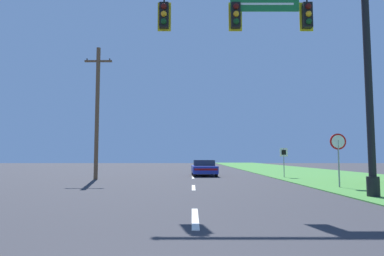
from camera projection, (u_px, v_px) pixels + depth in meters
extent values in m
cube|color=#428438|center=(304.00, 172.00, 32.00)|extent=(10.00, 110.00, 0.04)
cube|color=silver|center=(194.00, 218.00, 8.06)|extent=(0.16, 2.80, 0.01)
cube|color=silver|center=(193.00, 188.00, 16.03)|extent=(0.16, 2.80, 0.01)
cube|color=silver|center=(192.00, 178.00, 24.00)|extent=(0.16, 2.80, 0.01)
cube|color=silver|center=(192.00, 172.00, 31.97)|extent=(0.16, 2.80, 0.01)
cube|color=silver|center=(192.00, 169.00, 39.94)|extent=(0.16, 2.80, 0.01)
cylinder|color=black|center=(372.00, 186.00, 12.21)|extent=(0.44, 0.44, 0.70)
cylinder|color=black|center=(368.00, 85.00, 12.53)|extent=(0.26, 0.26, 8.09)
cube|color=#196B33|center=(264.00, 4.00, 12.78)|extent=(2.57, 0.06, 0.55)
cube|color=white|center=(264.00, 4.00, 12.74)|extent=(2.16, 0.01, 0.08)
cube|color=yellow|center=(164.00, 17.00, 12.87)|extent=(0.50, 0.03, 1.11)
cube|color=black|center=(163.00, 15.00, 12.73)|extent=(0.34, 0.24, 0.95)
sphere|color=#4C0F0C|center=(163.00, 6.00, 12.62)|extent=(0.22, 0.22, 0.22)
sphere|color=orange|center=(163.00, 14.00, 12.59)|extent=(0.22, 0.22, 0.22)
sphere|color=#0F3D19|center=(163.00, 21.00, 12.57)|extent=(0.22, 0.22, 0.22)
cube|color=yellow|center=(234.00, 17.00, 12.87)|extent=(0.50, 0.03, 1.11)
cube|color=black|center=(235.00, 15.00, 12.74)|extent=(0.34, 0.24, 0.95)
sphere|color=#4C0F0C|center=(235.00, 6.00, 12.62)|extent=(0.22, 0.22, 0.22)
sphere|color=orange|center=(235.00, 14.00, 12.60)|extent=(0.22, 0.22, 0.22)
sphere|color=#0F3D19|center=(235.00, 21.00, 12.57)|extent=(0.22, 0.22, 0.22)
cube|color=yellow|center=(305.00, 17.00, 12.88)|extent=(0.50, 0.03, 1.11)
cube|color=black|center=(306.00, 16.00, 12.74)|extent=(0.34, 0.24, 0.95)
sphere|color=#4C0F0C|center=(307.00, 6.00, 12.63)|extent=(0.22, 0.22, 0.22)
sphere|color=orange|center=(308.00, 14.00, 12.60)|extent=(0.22, 0.22, 0.22)
sphere|color=#0F3D19|center=(308.00, 21.00, 12.58)|extent=(0.22, 0.22, 0.22)
cylinder|color=black|center=(211.00, 171.00, 28.18)|extent=(0.22, 0.64, 0.64)
cylinder|color=black|center=(192.00, 171.00, 28.12)|extent=(0.22, 0.64, 0.64)
cylinder|color=black|center=(215.00, 172.00, 24.97)|extent=(0.22, 0.64, 0.64)
cylinder|color=black|center=(193.00, 172.00, 24.92)|extent=(0.22, 0.64, 0.64)
cube|color=#1E2D9E|center=(203.00, 169.00, 26.56)|extent=(1.96, 4.67, 0.55)
cube|color=#283342|center=(203.00, 163.00, 26.72)|extent=(1.66, 1.99, 0.42)
cube|color=#1E2D9E|center=(203.00, 161.00, 26.74)|extent=(1.62, 1.95, 0.06)
cube|color=#B71414|center=(205.00, 169.00, 24.30)|extent=(1.68, 0.11, 0.14)
cylinder|color=gray|center=(338.00, 163.00, 16.00)|extent=(0.07, 0.07, 2.20)
cylinder|color=red|center=(337.00, 142.00, 16.09)|extent=(0.76, 0.04, 0.76)
cylinder|color=white|center=(337.00, 142.00, 16.06)|extent=(0.61, 0.01, 0.61)
cylinder|color=gray|center=(283.00, 163.00, 23.88)|extent=(0.06, 0.06, 2.00)
cube|color=white|center=(283.00, 152.00, 23.94)|extent=(0.55, 0.04, 0.60)
cube|color=black|center=(283.00, 152.00, 23.92)|extent=(0.31, 0.01, 0.34)
cylinder|color=brown|center=(96.00, 113.00, 22.29)|extent=(0.26, 0.26, 8.66)
cube|color=brown|center=(97.00, 61.00, 22.59)|extent=(1.80, 0.12, 0.12)
cylinder|color=#333338|center=(86.00, 59.00, 22.59)|extent=(0.08, 0.08, 0.12)
cylinder|color=#333338|center=(109.00, 59.00, 22.60)|extent=(0.08, 0.08, 0.12)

